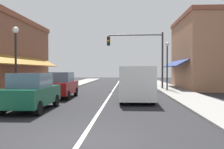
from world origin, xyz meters
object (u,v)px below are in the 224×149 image
(traffic_signal_mast_arm, at_px, (143,50))
(street_lamp_right_mid, at_px, (167,58))
(parked_car_second_left, at_px, (61,85))
(street_lamp_left_near, at_px, (16,51))
(parked_car_nearest_left, at_px, (32,92))
(van_in_lane, at_px, (137,82))

(traffic_signal_mast_arm, distance_m, street_lamp_right_mid, 3.35)
(parked_car_second_left, bearing_deg, street_lamp_left_near, -121.34)
(parked_car_nearest_left, height_order, parked_car_second_left, same)
(parked_car_nearest_left, relative_size, parked_car_second_left, 1.00)
(parked_car_nearest_left, xyz_separation_m, parked_car_second_left, (-0.02, 5.35, 0.00))
(parked_car_nearest_left, relative_size, traffic_signal_mast_arm, 0.73)
(traffic_signal_mast_arm, bearing_deg, street_lamp_left_near, -125.37)
(parked_car_nearest_left, xyz_separation_m, van_in_lane, (5.12, 3.96, 0.27))
(van_in_lane, bearing_deg, traffic_signal_mast_arm, 84.62)
(street_lamp_right_mid, bearing_deg, van_in_lane, -113.15)
(parked_car_second_left, height_order, van_in_lane, van_in_lane)
(parked_car_second_left, distance_m, van_in_lane, 5.33)
(van_in_lane, xyz_separation_m, traffic_signal_mast_arm, (0.98, 9.51, 2.74))
(parked_car_second_left, xyz_separation_m, street_lamp_left_near, (-1.79, -3.02, 2.10))
(parked_car_second_left, height_order, traffic_signal_mast_arm, traffic_signal_mast_arm)
(parked_car_second_left, height_order, street_lamp_left_near, street_lamp_left_near)
(street_lamp_right_mid, bearing_deg, parked_car_nearest_left, -126.53)
(parked_car_second_left, distance_m, traffic_signal_mast_arm, 10.60)
(parked_car_second_left, height_order, street_lamp_right_mid, street_lamp_right_mid)
(street_lamp_left_near, bearing_deg, traffic_signal_mast_arm, 54.63)
(van_in_lane, bearing_deg, street_lamp_left_near, -166.24)
(parked_car_second_left, xyz_separation_m, van_in_lane, (5.14, -1.39, 0.27))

